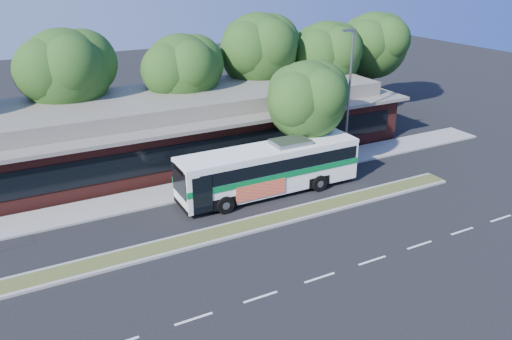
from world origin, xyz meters
The scene contains 12 objects.
ground centered at (0.00, 0.00, 0.00)m, with size 120.00×120.00×0.00m, color black.
median_strip centered at (0.00, 0.60, 0.07)m, with size 26.00×1.10×0.15m, color #455C27.
sidewalk centered at (0.00, 6.40, 0.06)m, with size 44.00×2.60×0.12m, color gray.
plaza_building centered at (0.00, 12.99, 2.13)m, with size 33.20×11.20×4.45m.
lamp_post centered at (9.56, 6.00, 4.90)m, with size 0.93×0.18×9.07m.
tree_bg_b centered at (-6.57, 16.14, 6.14)m, with size 6.69×6.00×9.00m.
tree_bg_c centered at (1.40, 15.13, 5.59)m, with size 6.24×5.60×8.26m.
tree_bg_d centered at (8.45, 16.15, 6.42)m, with size 6.91×6.20×9.37m.
tree_bg_e centered at (14.42, 15.14, 5.74)m, with size 6.47×5.80×8.50m.
tree_bg_f centered at (20.43, 16.14, 6.06)m, with size 6.69×6.00×8.92m.
transit_bus centered at (2.35, 3.80, 1.78)m, with size 11.40×2.71×3.19m.
sidewalk_tree centered at (6.36, 5.81, 4.98)m, with size 5.63×5.05×7.39m.
Camera 1 is at (-11.18, -20.23, 13.10)m, focal length 35.00 mm.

